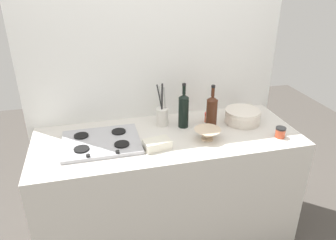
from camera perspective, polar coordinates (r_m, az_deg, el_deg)
ground_plane at (r=2.75m, az=-0.00°, el=-19.60°), size 6.00×6.00×0.00m
counter_block at (r=2.45m, az=-0.00°, el=-12.14°), size 1.80×0.70×0.90m
backsplash_panel at (r=2.41m, az=-2.25°, el=9.38°), size 1.90×0.06×2.56m
stovetop_hob at (r=2.15m, az=-11.69°, el=-3.82°), size 0.50×0.40×0.04m
plate_stack at (r=2.43m, az=13.02°, el=0.61°), size 0.26×0.26×0.10m
wine_bottle_leftmost at (r=2.28m, az=2.76°, el=1.77°), size 0.07×0.07×0.33m
wine_bottle_mid_left at (r=2.29m, az=7.71°, el=1.55°), size 0.08×0.08×0.32m
mixing_bowl at (r=2.15m, az=6.96°, el=-2.46°), size 0.18×0.18×0.08m
butter_dish at (r=2.05m, az=-1.94°, el=-4.28°), size 0.18×0.13×0.06m
utensil_crock at (r=2.32m, az=-0.97°, el=0.80°), size 0.08×0.08×0.31m
condiment_jar_front at (r=2.58m, az=13.97°, el=1.77°), size 0.07×0.07×0.08m
condiment_jar_rear at (r=2.40m, az=7.11°, el=0.47°), size 0.06×0.06×0.07m
condiment_jar_spare at (r=2.30m, az=19.20°, el=-2.07°), size 0.07×0.07×0.07m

